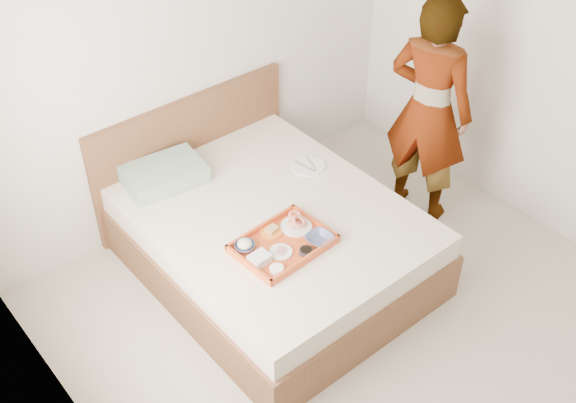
% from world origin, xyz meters
% --- Properties ---
extents(ground, '(3.50, 4.00, 0.01)m').
position_xyz_m(ground, '(0.00, 0.00, 0.00)').
color(ground, beige).
rests_on(ground, ground).
extents(wall_back, '(3.50, 0.01, 2.60)m').
position_xyz_m(wall_back, '(0.00, 2.00, 1.30)').
color(wall_back, silver).
rests_on(wall_back, ground).
extents(wall_left, '(0.01, 4.00, 2.60)m').
position_xyz_m(wall_left, '(-1.75, 0.00, 1.30)').
color(wall_left, silver).
rests_on(wall_left, ground).
extents(bed, '(1.65, 2.00, 0.53)m').
position_xyz_m(bed, '(-0.14, 1.00, 0.27)').
color(bed, brown).
rests_on(bed, ground).
extents(headboard, '(1.65, 0.06, 0.95)m').
position_xyz_m(headboard, '(-0.14, 1.97, 0.47)').
color(headboard, brown).
rests_on(headboard, ground).
extents(pillow, '(0.58, 0.43, 0.13)m').
position_xyz_m(pillow, '(-0.52, 1.74, 0.60)').
color(pillow, '#90B998').
rests_on(pillow, bed).
extents(tray, '(0.62, 0.47, 0.05)m').
position_xyz_m(tray, '(-0.31, 0.69, 0.56)').
color(tray, '#D2521D').
rests_on(tray, bed).
extents(prawn_plate, '(0.22, 0.22, 0.01)m').
position_xyz_m(prawn_plate, '(-0.14, 0.76, 0.55)').
color(prawn_plate, white).
rests_on(prawn_plate, tray).
extents(navy_bowl_big, '(0.18, 0.18, 0.04)m').
position_xyz_m(navy_bowl_big, '(-0.11, 0.57, 0.57)').
color(navy_bowl_big, navy).
rests_on(navy_bowl_big, tray).
extents(sauce_dish, '(0.09, 0.09, 0.03)m').
position_xyz_m(sauce_dish, '(-0.25, 0.54, 0.56)').
color(sauce_dish, black).
rests_on(sauce_dish, tray).
extents(meat_plate, '(0.15, 0.15, 0.01)m').
position_xyz_m(meat_plate, '(-0.37, 0.64, 0.55)').
color(meat_plate, white).
rests_on(meat_plate, tray).
extents(bread_plate, '(0.15, 0.15, 0.01)m').
position_xyz_m(bread_plate, '(-0.30, 0.82, 0.55)').
color(bread_plate, orange).
rests_on(bread_plate, tray).
extents(salad_bowl, '(0.14, 0.14, 0.04)m').
position_xyz_m(salad_bowl, '(-0.52, 0.81, 0.57)').
color(salad_bowl, navy).
rests_on(salad_bowl, tray).
extents(plastic_tub, '(0.13, 0.11, 0.05)m').
position_xyz_m(plastic_tub, '(-0.52, 0.66, 0.57)').
color(plastic_tub, silver).
rests_on(plastic_tub, tray).
extents(cheese_round, '(0.09, 0.09, 0.03)m').
position_xyz_m(cheese_round, '(-0.49, 0.53, 0.56)').
color(cheese_round, white).
rests_on(cheese_round, tray).
extents(dinner_plate, '(0.29, 0.29, 0.01)m').
position_xyz_m(dinner_plate, '(0.37, 1.23, 0.54)').
color(dinner_plate, white).
rests_on(dinner_plate, bed).
extents(person, '(0.58, 0.73, 1.76)m').
position_xyz_m(person, '(1.16, 0.83, 0.88)').
color(person, white).
rests_on(person, ground).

